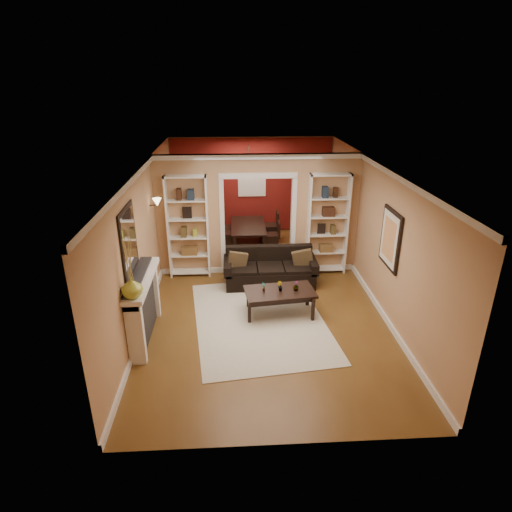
{
  "coord_description": "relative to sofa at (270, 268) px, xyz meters",
  "views": [
    {
      "loc": [
        -0.58,
        -7.95,
        4.21
      ],
      "look_at": [
        -0.16,
        -0.8,
        1.2
      ],
      "focal_mm": 30.0,
      "sensor_mm": 36.0,
      "label": 1
    }
  ],
  "objects": [
    {
      "name": "dining_chair_nw",
      "position": [
        -0.9,
        2.07,
        0.06
      ],
      "size": [
        0.56,
        0.56,
        0.9
      ],
      "primitive_type": "cube",
      "rotation": [
        0.0,
        0.0,
        1.27
      ],
      "color": "black",
      "rests_on": "floor"
    },
    {
      "name": "area_rug",
      "position": [
        -0.33,
        -1.5,
        -0.38
      ],
      "size": [
        2.72,
        3.54,
        0.01
      ],
      "primitive_type": "cube",
      "rotation": [
        0.0,
        0.0,
        0.12
      ],
      "color": "beige",
      "rests_on": "floor"
    },
    {
      "name": "pillow_left",
      "position": [
        -0.71,
        -0.02,
        0.19
      ],
      "size": [
        0.42,
        0.17,
        0.4
      ],
      "primitive_type": "cube",
      "rotation": [
        0.0,
        0.0,
        0.15
      ],
      "color": "brown",
      "rests_on": "sofa"
    },
    {
      "name": "vase",
      "position": [
        -2.31,
        -2.64,
        0.94
      ],
      "size": [
        0.37,
        0.37,
        0.33
      ],
      "primitive_type": "imported",
      "rotation": [
        0.0,
        0.0,
        0.16
      ],
      "color": "#A0AD37",
      "rests_on": "fireplace"
    },
    {
      "name": "wall_back",
      "position": [
        -0.22,
        3.55,
        0.96
      ],
      "size": [
        8.0,
        0.0,
        8.0
      ],
      "primitive_type": "plane",
      "rotation": [
        1.57,
        0.0,
        0.0
      ],
      "color": "tan",
      "rests_on": "ground"
    },
    {
      "name": "partition_wall",
      "position": [
        -0.22,
        0.75,
        0.96
      ],
      "size": [
        4.5,
        0.15,
        2.7
      ],
      "primitive_type": "cube",
      "color": "tan",
      "rests_on": "floor"
    },
    {
      "name": "plant_right",
      "position": [
        0.37,
        -1.29,
        0.2
      ],
      "size": [
        0.11,
        0.11,
        0.19
      ],
      "primitive_type": "imported",
      "rotation": [
        0.0,
        0.0,
        4.77
      ],
      "color": "#336626",
      "rests_on": "coffee_table"
    },
    {
      "name": "dining_table",
      "position": [
        -0.35,
        2.37,
        -0.1
      ],
      "size": [
        1.63,
        0.91,
        0.57
      ],
      "primitive_type": "imported",
      "rotation": [
        0.0,
        0.0,
        1.57
      ],
      "color": "black",
      "rests_on": "floor"
    },
    {
      "name": "bookshelf_left",
      "position": [
        -1.77,
        0.58,
        0.76
      ],
      "size": [
        0.9,
        0.3,
        2.3
      ],
      "primitive_type": "cube",
      "color": "white",
      "rests_on": "floor"
    },
    {
      "name": "mirror",
      "position": [
        -2.45,
        -1.95,
        1.41
      ],
      "size": [
        0.03,
        0.95,
        1.1
      ],
      "primitive_type": "cube",
      "color": "silver",
      "rests_on": "wall_left"
    },
    {
      "name": "chandelier",
      "position": [
        -0.22,
        2.25,
        1.63
      ],
      "size": [
        0.5,
        0.5,
        0.3
      ],
      "primitive_type": "cube",
      "color": "#3C271B",
      "rests_on": "ceiling"
    },
    {
      "name": "dining_chair_ne",
      "position": [
        0.2,
        2.07,
        -0.01
      ],
      "size": [
        0.38,
        0.38,
        0.76
      ],
      "primitive_type": "cube",
      "rotation": [
        0.0,
        0.0,
        -1.55
      ],
      "color": "black",
      "rests_on": "floor"
    },
    {
      "name": "bookshelf_right",
      "position": [
        1.33,
        0.58,
        0.76
      ],
      "size": [
        0.9,
        0.3,
        2.3
      ],
      "primitive_type": "cube",
      "color": "white",
      "rests_on": "floor"
    },
    {
      "name": "plant_center",
      "position": [
        0.07,
        -1.29,
        0.19
      ],
      "size": [
        0.13,
        0.13,
        0.18
      ],
      "primitive_type": "imported",
      "rotation": [
        0.0,
        0.0,
        2.52
      ],
      "color": "#336626",
      "rests_on": "coffee_table"
    },
    {
      "name": "dining_chair_sw",
      "position": [
        -0.9,
        2.67,
        0.01
      ],
      "size": [
        0.47,
        0.47,
        0.8
      ],
      "primitive_type": "cube",
      "rotation": [
        0.0,
        0.0,
        1.34
      ],
      "color": "black",
      "rests_on": "floor"
    },
    {
      "name": "dining_chair_se",
      "position": [
        0.2,
        2.67,
        0.04
      ],
      "size": [
        0.52,
        0.52,
        0.86
      ],
      "primitive_type": "cube",
      "rotation": [
        0.0,
        0.0,
        -1.32
      ],
      "color": "black",
      "rests_on": "floor"
    },
    {
      "name": "coffee_table",
      "position": [
        0.07,
        -1.29,
        -0.14
      ],
      "size": [
        1.37,
        0.86,
        0.49
      ],
      "primitive_type": "cube",
      "rotation": [
        0.0,
        0.0,
        0.12
      ],
      "color": "black",
      "rests_on": "floor"
    },
    {
      "name": "wall_right",
      "position": [
        2.03,
        -0.45,
        0.96
      ],
      "size": [
        0.0,
        8.0,
        8.0
      ],
      "primitive_type": "plane",
      "rotation": [
        1.57,
        0.0,
        -1.57
      ],
      "color": "tan",
      "rests_on": "ground"
    },
    {
      "name": "fireplace",
      "position": [
        -2.31,
        -1.95,
        0.19
      ],
      "size": [
        0.32,
        1.7,
        1.16
      ],
      "primitive_type": "cube",
      "color": "white",
      "rests_on": "floor"
    },
    {
      "name": "wall_left",
      "position": [
        -2.47,
        -0.45,
        0.96
      ],
      "size": [
        0.0,
        8.0,
        8.0
      ],
      "primitive_type": "plane",
      "rotation": [
        1.57,
        0.0,
        1.57
      ],
      "color": "tan",
      "rests_on": "ground"
    },
    {
      "name": "wall_front",
      "position": [
        -0.22,
        -4.45,
        0.96
      ],
      "size": [
        8.0,
        0.0,
        8.0
      ],
      "primitive_type": "plane",
      "rotation": [
        -1.57,
        0.0,
        0.0
      ],
      "color": "tan",
      "rests_on": "ground"
    },
    {
      "name": "wall_sconce",
      "position": [
        -2.37,
        0.1,
        1.44
      ],
      "size": [
        0.18,
        0.18,
        0.22
      ],
      "primitive_type": "cube",
      "color": "#FFE0A5",
      "rests_on": "wall_left"
    },
    {
      "name": "red_back_panel",
      "position": [
        -0.22,
        3.52,
        0.93
      ],
      "size": [
        4.44,
        0.04,
        2.64
      ],
      "primitive_type": "cube",
      "color": "maroon",
      "rests_on": "floor"
    },
    {
      "name": "plant_left",
      "position": [
        -0.23,
        -1.29,
        0.19
      ],
      "size": [
        0.1,
        0.11,
        0.18
      ],
      "primitive_type": "imported",
      "rotation": [
        0.0,
        0.0,
        1.12
      ],
      "color": "#336626",
      "rests_on": "coffee_table"
    },
    {
      "name": "floor",
      "position": [
        -0.22,
        -0.45,
        -0.39
      ],
      "size": [
        8.0,
        8.0,
        0.0
      ],
      "primitive_type": "plane",
      "color": "brown",
      "rests_on": "ground"
    },
    {
      "name": "framed_art",
      "position": [
        1.99,
        -1.45,
        1.16
      ],
      "size": [
        0.04,
        0.85,
        1.05
      ],
      "primitive_type": "cube",
      "color": "black",
      "rests_on": "wall_right"
    },
    {
      "name": "sofa",
      "position": [
        0.0,
        0.0,
        0.0
      ],
      "size": [
        2.0,
        0.86,
        0.78
      ],
      "primitive_type": "cube",
      "color": "black",
      "rests_on": "floor"
    },
    {
      "name": "pillow_right",
      "position": [
        0.71,
        -0.02,
        0.2
      ],
      "size": [
        0.43,
        0.16,
        0.43
      ],
      "primitive_type": "cube",
      "rotation": [
        0.0,
        0.0,
        -0.08
      ],
      "color": "brown",
      "rests_on": "sofa"
    },
    {
      "name": "dining_window",
      "position": [
        -0.22,
        3.48,
        1.16
      ],
      "size": [
        0.78,
        0.03,
        0.98
      ],
      "primitive_type": "cube",
      "color": "#8CA5CC",
      "rests_on": "wall_back"
    },
    {
      "name": "ceiling",
      "position": [
        -0.22,
        -0.45,
        2.31
      ],
      "size": [
        8.0,
        8.0,
        0.0
      ],
      "primitive_type": "plane",
      "rotation": [
        3.14,
        0.0,
        0.0
      ],
      "color": "white",
      "rests_on": "ground"
    }
  ]
}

